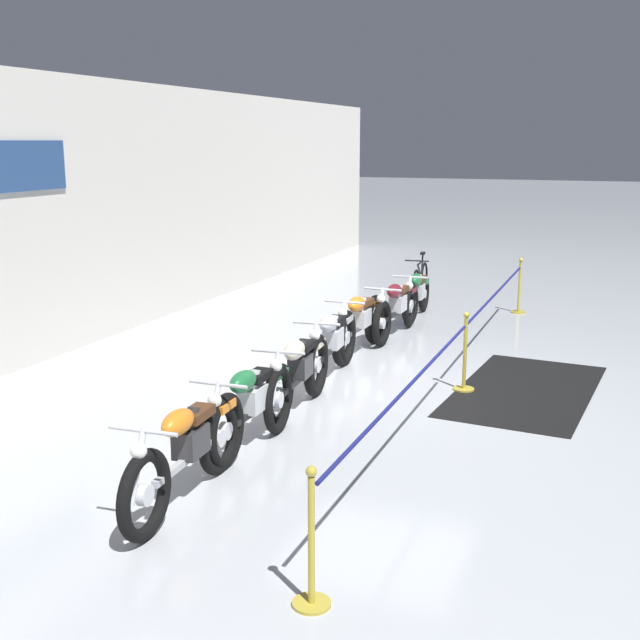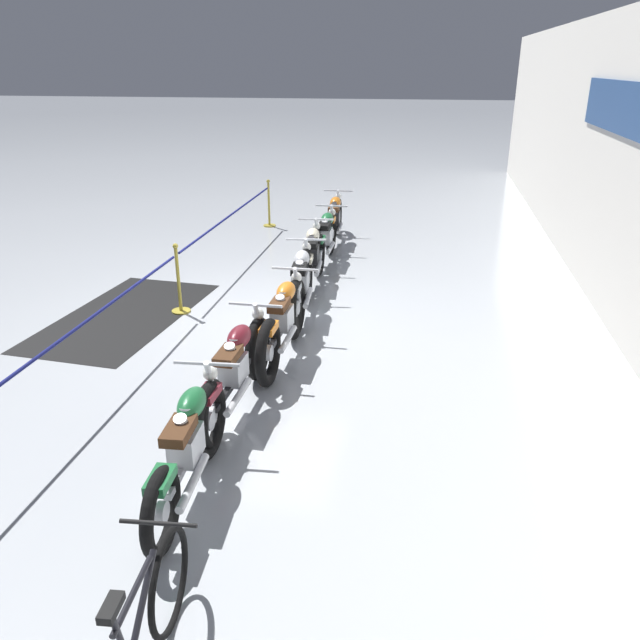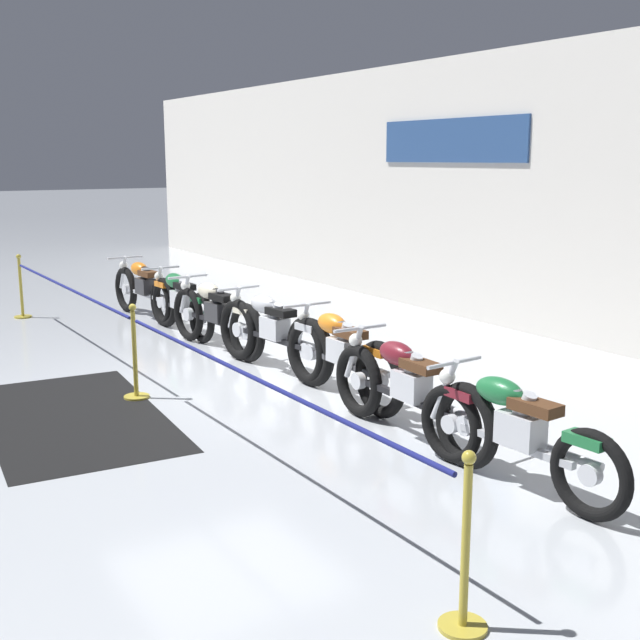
% 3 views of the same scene
% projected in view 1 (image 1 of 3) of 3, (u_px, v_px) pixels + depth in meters
% --- Properties ---
extents(ground_plane, '(120.00, 120.00, 0.00)m').
position_uv_depth(ground_plane, '(379.00, 384.00, 10.85)').
color(ground_plane, '#B2B7BC').
extents(back_wall, '(28.00, 0.29, 4.20)m').
position_uv_depth(back_wall, '(60.00, 216.00, 12.21)').
color(back_wall, silver).
rests_on(back_wall, ground).
extents(motorcycle_orange_0, '(2.34, 0.62, 0.96)m').
position_uv_depth(motorcycle_orange_0, '(188.00, 450.00, 7.25)').
color(motorcycle_orange_0, black).
rests_on(motorcycle_orange_0, ground).
extents(motorcycle_green_1, '(2.21, 0.62, 0.94)m').
position_uv_depth(motorcycle_green_1, '(250.00, 405.00, 8.51)').
color(motorcycle_green_1, black).
rests_on(motorcycle_green_1, ground).
extents(motorcycle_cream_2, '(2.33, 0.62, 0.96)m').
position_uv_depth(motorcycle_cream_2, '(299.00, 372.00, 9.67)').
color(motorcycle_cream_2, black).
rests_on(motorcycle_cream_2, ground).
extents(motorcycle_silver_3, '(2.37, 0.62, 0.98)m').
position_uv_depth(motorcycle_silver_3, '(332.00, 345.00, 10.98)').
color(motorcycle_silver_3, black).
rests_on(motorcycle_silver_3, ground).
extents(motorcycle_orange_4, '(2.24, 0.62, 0.97)m').
position_uv_depth(motorcycle_orange_4, '(360.00, 323.00, 12.27)').
color(motorcycle_orange_4, black).
rests_on(motorcycle_orange_4, ground).
extents(motorcycle_maroon_5, '(2.37, 0.62, 0.95)m').
position_uv_depth(motorcycle_maroon_5, '(397.00, 308.00, 13.47)').
color(motorcycle_maroon_5, black).
rests_on(motorcycle_maroon_5, ground).
extents(motorcycle_green_6, '(2.09, 0.62, 0.92)m').
position_uv_depth(motorcycle_green_6, '(417.00, 294.00, 14.70)').
color(motorcycle_green_6, black).
rests_on(motorcycle_green_6, ground).
extents(bicycle, '(1.72, 0.48, 0.96)m').
position_uv_depth(bicycle, '(420.00, 281.00, 16.55)').
color(bicycle, black).
rests_on(bicycle, ground).
extents(stanchion_far_left, '(10.66, 0.28, 1.05)m').
position_uv_depth(stanchion_far_left, '(439.00, 365.00, 9.05)').
color(stanchion_far_left, gold).
rests_on(stanchion_far_left, ground).
extents(stanchion_mid_left, '(0.28, 0.28, 1.05)m').
position_uv_depth(stanchion_mid_left, '(465.00, 364.00, 10.51)').
color(stanchion_mid_left, gold).
rests_on(stanchion_mid_left, ground).
extents(stanchion_mid_right, '(0.28, 0.28, 1.05)m').
position_uv_depth(stanchion_mid_right, '(519.00, 294.00, 15.27)').
color(stanchion_mid_right, gold).
rests_on(stanchion_mid_right, ground).
extents(floor_banner, '(3.30, 1.92, 0.01)m').
position_uv_depth(floor_banner, '(526.00, 390.00, 10.57)').
color(floor_banner, black).
rests_on(floor_banner, ground).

